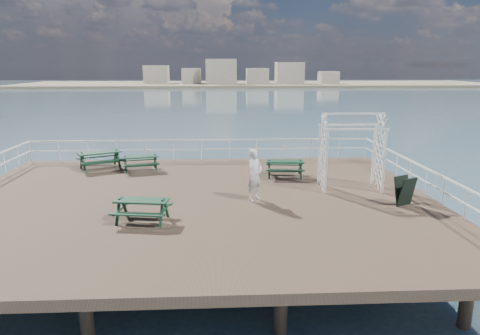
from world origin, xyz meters
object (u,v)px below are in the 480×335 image
Objects in this scene: person at (255,175)px; picnic_table_d at (142,205)px; picnic_table_a at (100,157)px; picnic_table_c at (285,165)px; picnic_table_b at (140,160)px; trellis_arbor at (351,156)px.

picnic_table_d is at bearing 164.65° from person.
person is (3.78, 2.03, 0.44)m from picnic_table_d.
picnic_table_a is at bearing 123.01° from picnic_table_d.
picnic_table_b is at bearing 173.72° from picnic_table_c.
trellis_arbor reaches higher than picnic_table_d.
picnic_table_d reaches higher than picnic_table_b.
trellis_arbor is (7.77, 3.36, 0.84)m from picnic_table_d.
picnic_table_c is at bearing 53.89° from picnic_table_d.
person is at bearing -63.89° from picnic_table_a.
trellis_arbor is at bearing -34.41° from picnic_table_b.
picnic_table_b is (2.02, -0.49, -0.09)m from picnic_table_a.
picnic_table_a is at bearing 99.54° from person.
person is (-3.98, -1.33, -0.41)m from trellis_arbor.
picnic_table_c is 7.67m from picnic_table_d.
person is (-1.65, -3.39, 0.44)m from picnic_table_c.
trellis_arbor reaches higher than picnic_table_a.
picnic_table_b is 1.00× the size of person.
picnic_table_c is 3.79m from person.
picnic_table_a reaches higher than picnic_table_c.
picnic_table_d is 0.98× the size of person.
picnic_table_a is 1.35× the size of picnic_table_c.
picnic_table_b is at bearing 109.31° from picnic_table_d.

